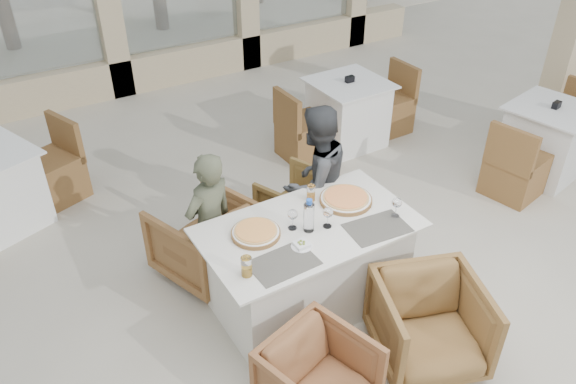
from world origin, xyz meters
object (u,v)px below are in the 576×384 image
pizza_left (256,232)px  wine_glass_corner (396,206)px  bg_table_c (546,141)px  diner_right (315,181)px  bg_table_b (348,113)px  pizza_right (346,199)px  armchair_near_left (319,380)px  dining_table (308,266)px  wine_glass_near (328,216)px  olive_dish (302,244)px  armchair_near_right (429,324)px  armchair_far_right (298,203)px  armchair_far_left (205,238)px  beer_glass_right (311,193)px  water_bottle (309,215)px  diner_left (210,224)px  wine_glass_centre (293,218)px  beer_glass_left (247,266)px

pizza_left → wine_glass_corner: (1.00, -0.34, 0.07)m
pizza_left → bg_table_c: bearing=4.0°
diner_right → bg_table_b: bearing=-145.5°
pizza_right → armchair_near_left: bearing=-132.1°
dining_table → bg_table_c: 3.27m
wine_glass_near → olive_dish: size_ratio=1.67×
armchair_near_right → diner_right: diner_right is taller
wine_glass_near → armchair_far_right: size_ratio=0.30×
pizza_left → armchair_far_left: (-0.14, 0.67, -0.46)m
pizza_left → bg_table_b: (2.21, 1.89, -0.41)m
beer_glass_right → bg_table_c: bearing=1.6°
wine_glass_near → bg_table_b: bearing=50.3°
pizza_right → water_bottle: 0.48m
pizza_right → wine_glass_corner: bearing=-59.6°
wine_glass_corner → bg_table_c: (2.63, 0.59, -0.48)m
pizza_left → diner_right: bearing=29.9°
pizza_right → armchair_far_left: (-0.94, 0.66, -0.46)m
armchair_near_left → bg_table_c: bg_table_c is taller
armchair_near_right → armchair_far_right: bearing=109.3°
water_bottle → diner_left: bearing=130.0°
wine_glass_centre → wine_glass_near: 0.26m
pizza_left → diner_left: (-0.16, 0.46, -0.17)m
beer_glass_left → dining_table: bearing=19.7°
dining_table → diner_right: diner_right is taller
water_bottle → beer_glass_left: (-0.60, -0.19, -0.06)m
olive_dish → armchair_near_right: size_ratio=0.15×
armchair_near_left → pizza_left: bearing=69.1°
wine_glass_corner → wine_glass_near: bearing=162.5°
beer_glass_right → diner_left: bearing=157.9°
pizza_right → bg_table_b: bearing=53.0°
beer_glass_left → armchair_far_right: bearing=45.4°
wine_glass_near → beer_glass_left: size_ratio=1.26×
armchair_far_left → armchair_near_right: bearing=99.7°
wine_glass_corner → water_bottle: bearing=163.4°
water_bottle → armchair_near_right: 1.13m
diner_right → bg_table_c: (2.80, -0.23, -0.30)m
wine_glass_centre → armchair_far_left: size_ratio=0.25×
pizza_left → wine_glass_centre: size_ratio=1.93×
wine_glass_corner → diner_right: diner_right is taller
dining_table → beer_glass_right: bearing=55.0°
beer_glass_right → armchair_far_left: size_ratio=0.18×
beer_glass_right → olive_dish: (-0.37, -0.45, -0.04)m
armchair_far_left → armchair_near_right: (0.95, -1.68, -0.00)m
beer_glass_right → armchair_far_left: (-0.72, 0.50, -0.50)m
pizza_left → pizza_right: (0.80, 0.01, 0.00)m
bg_table_b → dining_table: bearing=-133.5°
beer_glass_left → bg_table_b: bearing=42.1°
wine_glass_corner → bg_table_c: bearing=12.7°
pizza_right → diner_right: size_ratio=0.30×
pizza_right → olive_dish: pizza_right is taller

